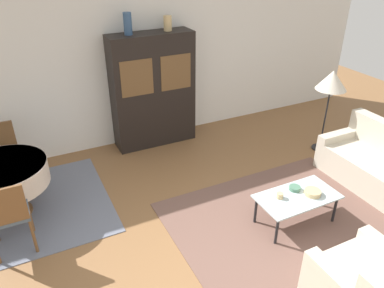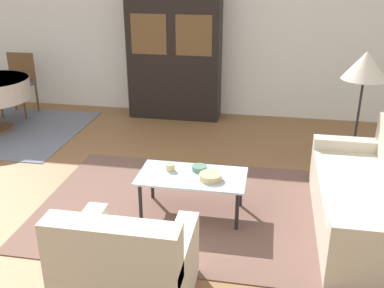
# 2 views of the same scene
# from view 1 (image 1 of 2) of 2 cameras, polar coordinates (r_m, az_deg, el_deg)

# --- Properties ---
(ground_plane) EXTENTS (14.00, 14.00, 0.00)m
(ground_plane) POSITION_cam_1_polar(r_m,az_deg,el_deg) (4.37, 6.13, -19.81)
(ground_plane) COLOR brown
(wall_back) EXTENTS (10.00, 0.06, 2.70)m
(wall_back) POSITION_cam_1_polar(r_m,az_deg,el_deg) (6.52, -10.49, 11.24)
(wall_back) COLOR white
(wall_back) RESTS_ON ground_plane
(area_rug) EXTENTS (2.90, 2.15, 0.01)m
(area_rug) POSITION_cam_1_polar(r_m,az_deg,el_deg) (5.19, 13.56, -11.12)
(area_rug) COLOR brown
(area_rug) RESTS_ON ground_plane
(dining_rug) EXTENTS (2.36, 1.99, 0.01)m
(dining_rug) POSITION_cam_1_polar(r_m,az_deg,el_deg) (5.67, -24.78, -9.44)
(dining_rug) COLOR slate
(dining_rug) RESTS_ON ground_plane
(armchair) EXTENTS (0.90, 0.80, 0.84)m
(armchair) POSITION_cam_1_polar(r_m,az_deg,el_deg) (4.24, 25.29, -18.91)
(armchair) COLOR beige
(armchair) RESTS_ON ground_plane
(coffee_table) EXTENTS (1.05, 0.56, 0.41)m
(coffee_table) POSITION_cam_1_polar(r_m,az_deg,el_deg) (4.96, 15.73, -7.99)
(coffee_table) COLOR black
(coffee_table) RESTS_ON area_rug
(display_cabinet) EXTENTS (1.41, 0.45, 1.96)m
(display_cabinet) POSITION_cam_1_polar(r_m,az_deg,el_deg) (6.52, -5.96, 8.10)
(display_cabinet) COLOR black
(display_cabinet) RESTS_ON ground_plane
(dining_table) EXTENTS (1.11, 1.11, 0.76)m
(dining_table) POSITION_cam_1_polar(r_m,az_deg,el_deg) (5.36, -26.79, -4.35)
(dining_table) COLOR brown
(dining_table) RESTS_ON dining_rug
(dining_chair_near) EXTENTS (0.44, 0.44, 0.96)m
(dining_chair_near) POSITION_cam_1_polar(r_m,az_deg,el_deg) (4.73, -26.29, -9.49)
(dining_chair_near) COLOR brown
(dining_chair_near) RESTS_ON dining_rug
(dining_chair_far) EXTENTS (0.44, 0.44, 0.96)m
(dining_chair_far) POSITION_cam_1_polar(r_m,az_deg,el_deg) (6.06, -26.99, -1.07)
(dining_chair_far) COLOR brown
(dining_chair_far) RESTS_ON dining_rug
(floor_lamp) EXTENTS (0.50, 0.50, 1.42)m
(floor_lamp) POSITION_cam_1_polar(r_m,az_deg,el_deg) (6.53, 20.54, 8.80)
(floor_lamp) COLOR black
(floor_lamp) RESTS_ON ground_plane
(cup) EXTENTS (0.09, 0.09, 0.07)m
(cup) POSITION_cam_1_polar(r_m,az_deg,el_deg) (4.83, 13.25, -7.66)
(cup) COLOR tan
(cup) RESTS_ON coffee_table
(bowl) EXTENTS (0.21, 0.21, 0.06)m
(bowl) POSITION_cam_1_polar(r_m,az_deg,el_deg) (5.00, 17.89, -7.03)
(bowl) COLOR tan
(bowl) RESTS_ON coffee_table
(bowl_small) EXTENTS (0.15, 0.15, 0.05)m
(bowl_small) POSITION_cam_1_polar(r_m,az_deg,el_deg) (5.03, 15.38, -6.50)
(bowl_small) COLOR #4C7A60
(bowl_small) RESTS_ON coffee_table
(vase_tall) EXTENTS (0.13, 0.13, 0.33)m
(vase_tall) POSITION_cam_1_polar(r_m,az_deg,el_deg) (6.10, -9.77, 17.61)
(vase_tall) COLOR #33517A
(vase_tall) RESTS_ON display_cabinet
(vase_short) EXTENTS (0.13, 0.13, 0.24)m
(vase_short) POSITION_cam_1_polar(r_m,az_deg,el_deg) (6.33, -3.73, 17.89)
(vase_short) COLOR tan
(vase_short) RESTS_ON display_cabinet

